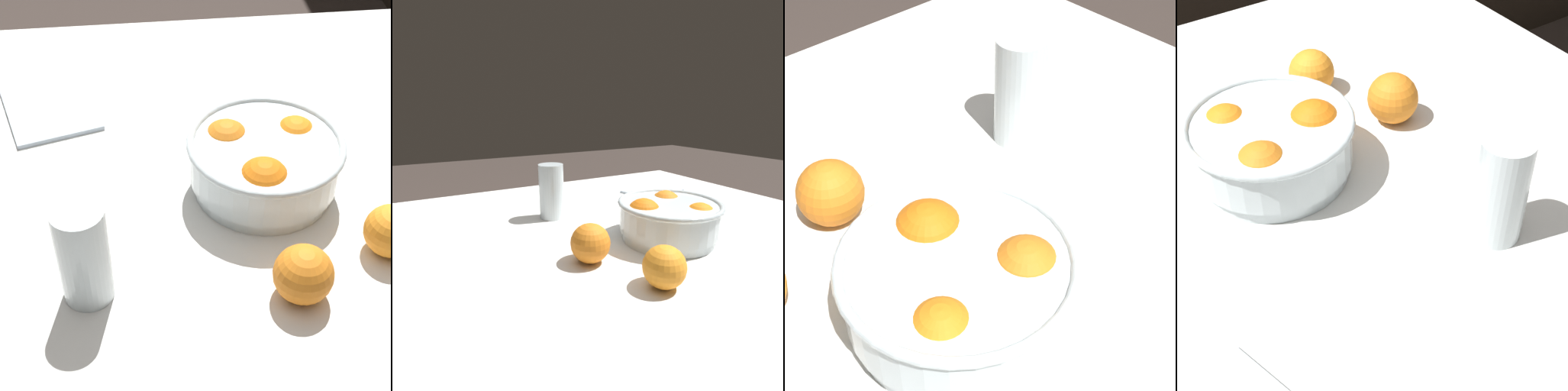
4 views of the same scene
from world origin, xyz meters
The scene contains 4 objects.
dining_table centered at (0.00, 0.00, 0.64)m, with size 1.16×1.14×0.71m.
fruit_bowl centered at (-0.02, 0.07, 0.76)m, with size 0.24×0.24×0.10m.
juice_glass centered at (0.16, -0.19, 0.78)m, with size 0.07×0.07×0.15m.
orange_loose_front centered at (0.19, 0.09, 0.75)m, with size 0.08×0.08×0.08m, color orange.
Camera 3 is at (-0.35, 0.35, 1.26)m, focal length 60.00 mm.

